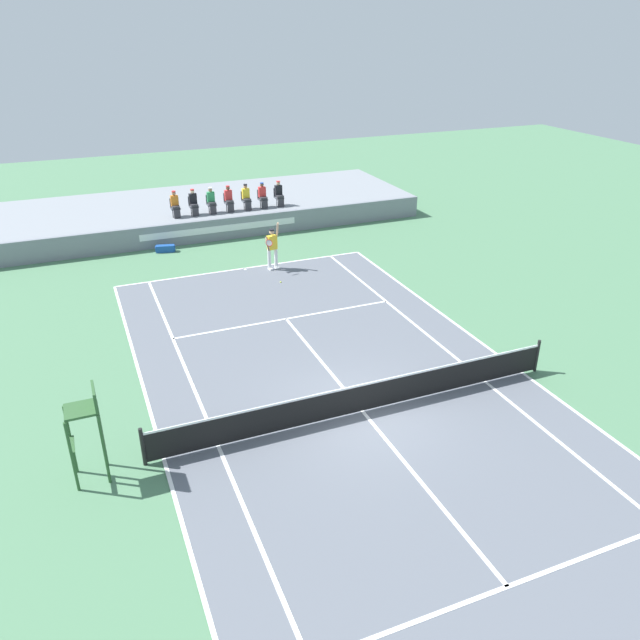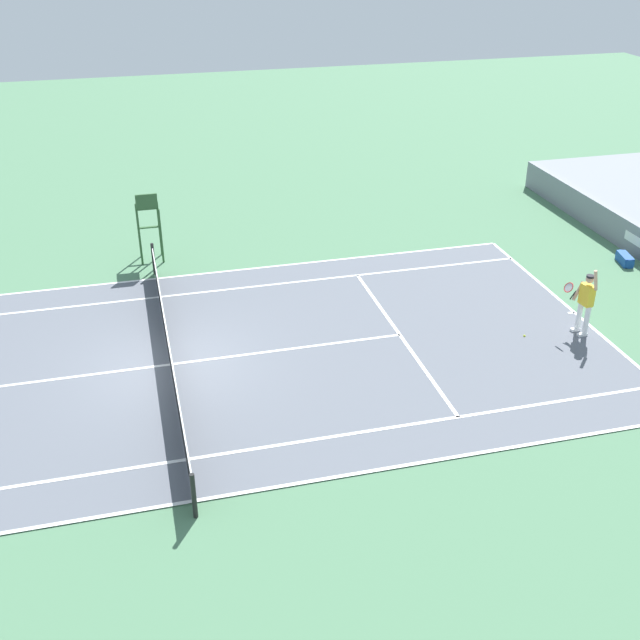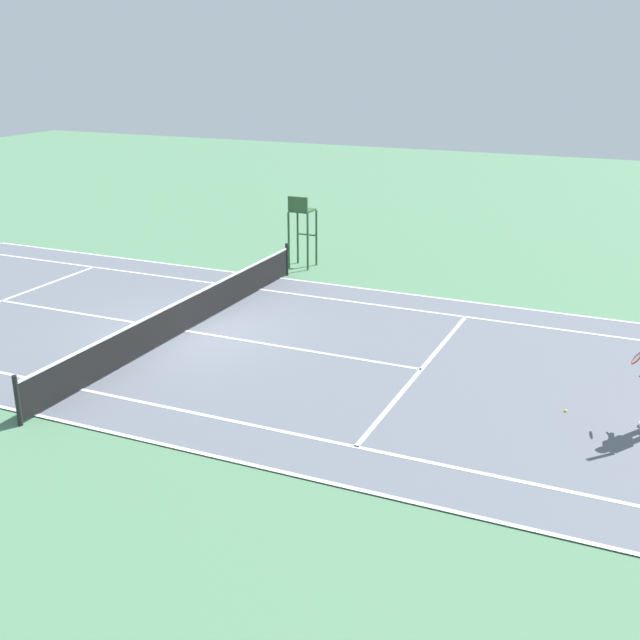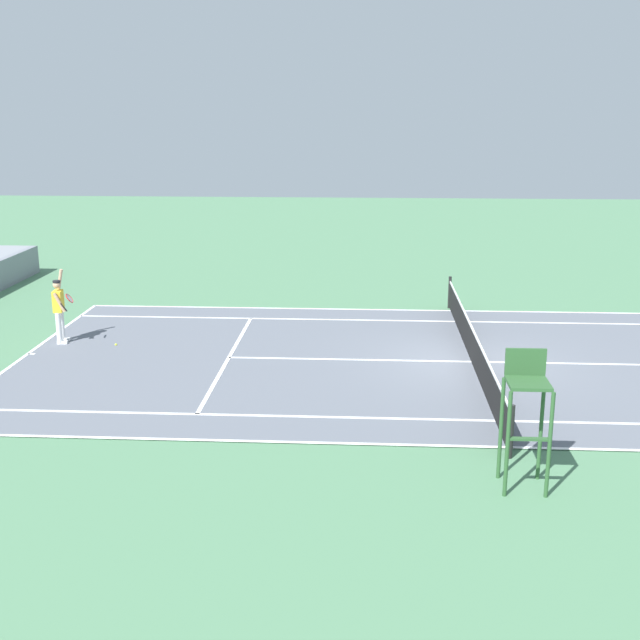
% 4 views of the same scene
% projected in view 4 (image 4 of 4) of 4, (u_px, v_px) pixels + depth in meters
% --- Properties ---
extents(ground_plane, '(80.00, 80.00, 0.00)m').
position_uv_depth(ground_plane, '(471.00, 362.00, 20.99)').
color(ground_plane, '#4C7A56').
extents(court, '(11.08, 23.88, 0.03)m').
position_uv_depth(court, '(471.00, 362.00, 20.99)').
color(court, slate).
rests_on(court, ground).
extents(net, '(11.98, 0.10, 1.07)m').
position_uv_depth(net, '(472.00, 343.00, 20.86)').
color(net, black).
rests_on(net, ground).
extents(tennis_player, '(0.75, 0.69, 2.08)m').
position_uv_depth(tennis_player, '(59.00, 309.00, 22.49)').
color(tennis_player, white).
rests_on(tennis_player, ground).
extents(tennis_ball, '(0.07, 0.07, 0.07)m').
position_uv_depth(tennis_ball, '(116.00, 345.00, 22.45)').
color(tennis_ball, '#D1E533').
rests_on(tennis_ball, ground).
extents(umpire_chair, '(0.77, 0.77, 2.44)m').
position_uv_depth(umpire_chair, '(526.00, 403.00, 13.75)').
color(umpire_chair, '#2D562D').
rests_on(umpire_chair, ground).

